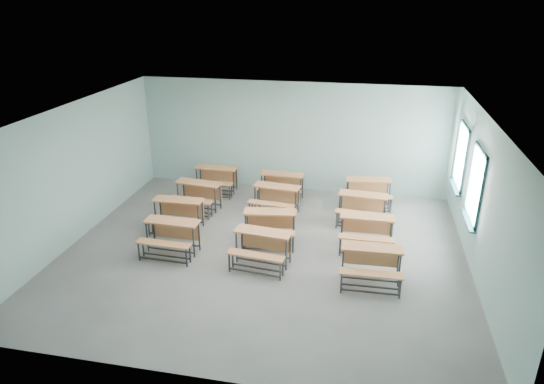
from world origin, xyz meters
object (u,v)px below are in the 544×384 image
(desk_unit_r3c1, at_px, (281,183))
(desk_unit_r2c0, at_px, (197,192))
(desk_unit_r3c2, at_px, (369,189))
(desk_unit_r0c1, at_px, (262,244))
(desk_unit_r0c0, at_px, (171,233))
(desk_unit_r1c1, at_px, (270,223))
(desk_unit_r3c0, at_px, (215,176))
(desk_unit_r0c2, at_px, (371,260))
(desk_unit_r1c0, at_px, (177,210))
(desk_unit_r2c1, at_px, (276,196))
(desk_unit_r1c2, at_px, (367,228))
(desk_unit_r2c2, at_px, (362,205))

(desk_unit_r3c1, bearing_deg, desk_unit_r2c0, -149.78)
(desk_unit_r3c2, bearing_deg, desk_unit_r3c1, 174.64)
(desk_unit_r0c1, distance_m, desk_unit_r3c1, 3.60)
(desk_unit_r0c0, height_order, desk_unit_r1c1, same)
(desk_unit_r2c0, relative_size, desk_unit_r3c0, 1.08)
(desk_unit_r0c1, relative_size, desk_unit_r3c1, 1.04)
(desk_unit_r0c1, height_order, desk_unit_r0c2, same)
(desk_unit_r0c1, bearing_deg, desk_unit_r3c0, 126.97)
(desk_unit_r1c0, height_order, desk_unit_r2c1, same)
(desk_unit_r1c2, bearing_deg, desk_unit_r2c2, 95.81)
(desk_unit_r1c2, height_order, desk_unit_r2c2, same)
(desk_unit_r3c0, bearing_deg, desk_unit_r3c1, -4.50)
(desk_unit_r0c1, bearing_deg, desk_unit_r2c0, 139.68)
(desk_unit_r0c1, xyz_separation_m, desk_unit_r2c1, (-0.21, 2.64, 0.00))
(desk_unit_r0c0, height_order, desk_unit_r3c2, same)
(desk_unit_r0c1, xyz_separation_m, desk_unit_r0c2, (2.31, -0.24, 0.00))
(desk_unit_r0c2, xyz_separation_m, desk_unit_r2c2, (-0.26, 2.76, 0.00))
(desk_unit_r2c2, bearing_deg, desk_unit_r1c1, -139.85)
(desk_unit_r0c0, distance_m, desk_unit_r2c0, 2.39)
(desk_unit_r2c2, bearing_deg, desk_unit_r3c0, 168.74)
(desk_unit_r0c0, bearing_deg, desk_unit_r3c2, 41.84)
(desk_unit_r2c1, relative_size, desk_unit_r2c2, 1.02)
(desk_unit_r2c2, bearing_deg, desk_unit_r3c1, 159.66)
(desk_unit_r0c1, xyz_separation_m, desk_unit_r2c2, (2.05, 2.52, 0.00))
(desk_unit_r1c0, distance_m, desk_unit_r1c1, 2.39)
(desk_unit_r1c1, xyz_separation_m, desk_unit_r1c2, (2.23, 0.18, 0.00))
(desk_unit_r0c1, xyz_separation_m, desk_unit_r1c2, (2.19, 1.22, 0.00))
(desk_unit_r1c0, relative_size, desk_unit_r1c1, 0.93)
(desk_unit_r1c1, xyz_separation_m, desk_unit_r3c0, (-2.19, 2.71, 0.00))
(desk_unit_r1c0, distance_m, desk_unit_r3c0, 2.50)
(desk_unit_r0c0, xyz_separation_m, desk_unit_r2c2, (4.16, 2.43, 0.00))
(desk_unit_r3c1, bearing_deg, desk_unit_r1c0, -130.98)
(desk_unit_r2c1, bearing_deg, desk_unit_r1c2, -23.44)
(desk_unit_r1c1, height_order, desk_unit_r2c0, same)
(desk_unit_r2c1, xyz_separation_m, desk_unit_r2c2, (2.26, -0.12, 0.00))
(desk_unit_r0c0, height_order, desk_unit_r3c0, same)
(desk_unit_r2c1, height_order, desk_unit_r2c2, same)
(desk_unit_r1c0, bearing_deg, desk_unit_r3c0, 84.91)
(desk_unit_r0c2, bearing_deg, desk_unit_r1c1, 149.76)
(desk_unit_r3c2, bearing_deg, desk_unit_r1c1, -137.11)
(desk_unit_r1c0, xyz_separation_m, desk_unit_r2c2, (4.47, 1.26, 0.00))
(desk_unit_r0c0, bearing_deg, desk_unit_r3c0, 94.15)
(desk_unit_r2c0, bearing_deg, desk_unit_r3c0, 92.98)
(desk_unit_r0c0, distance_m, desk_unit_r0c1, 2.11)
(desk_unit_r0c2, xyz_separation_m, desk_unit_r1c1, (-2.35, 1.28, 0.00))
(desk_unit_r1c2, height_order, desk_unit_r3c2, same)
(desk_unit_r0c0, distance_m, desk_unit_r3c0, 3.66)
(desk_unit_r3c1, bearing_deg, desk_unit_r2c1, -86.46)
(desk_unit_r3c0, bearing_deg, desk_unit_r3c2, -1.37)
(desk_unit_r0c2, distance_m, desk_unit_r1c1, 2.68)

